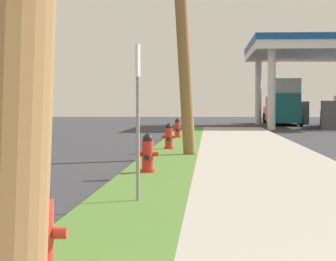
{
  "coord_description": "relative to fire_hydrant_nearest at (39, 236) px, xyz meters",
  "views": [
    {
      "loc": [
        1.69,
        -2.58,
        1.43
      ],
      "look_at": [
        0.69,
        15.83,
        0.78
      ],
      "focal_mm": 80.92,
      "sensor_mm": 36.0,
      "label": 1
    }
  ],
  "objects": [
    {
      "name": "fire_hydrant_nearest",
      "position": [
        0.0,
        0.0,
        0.0
      ],
      "size": [
        0.42,
        0.38,
        0.74
      ],
      "color": "red",
      "rests_on": "grass_verge"
    },
    {
      "name": "fire_hydrant_second",
      "position": [
        0.09,
        8.87,
        0.0
      ],
      "size": [
        0.42,
        0.38,
        0.74
      ],
      "color": "red",
      "rests_on": "grass_verge"
    },
    {
      "name": "fire_hydrant_third",
      "position": [
        0.1,
        16.43,
        0.0
      ],
      "size": [
        0.42,
        0.37,
        0.74
      ],
      "color": "red",
      "rests_on": "grass_verge"
    },
    {
      "name": "fire_hydrant_fourth",
      "position": [
        0.04,
        23.98,
        0.0
      ],
      "size": [
        0.42,
        0.37,
        0.74
      ],
      "color": "red",
      "rests_on": "grass_verge"
    },
    {
      "name": "street_sign_post",
      "position": [
        0.3,
        4.66,
        1.19
      ],
      "size": [
        0.05,
        0.36,
        2.12
      ],
      "color": "gray",
      "rests_on": "grass_verge"
    },
    {
      "name": "truck_teal_on_apron",
      "position": [
        6.44,
        45.51,
        1.04
      ],
      "size": [
        2.71,
        6.57,
        3.11
      ],
      "color": "#197075",
      "rests_on": "ground"
    },
    {
      "name": "truck_red_at_far_bay",
      "position": [
        6.5,
        49.56,
        0.47
      ],
      "size": [
        2.36,
        5.49,
        1.97
      ],
      "color": "red",
      "rests_on": "ground"
    }
  ]
}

